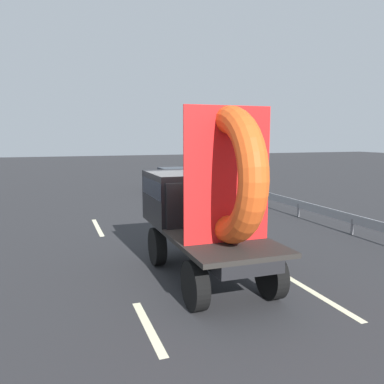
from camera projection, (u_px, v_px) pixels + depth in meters
The scene contains 8 objects.
ground_plane at pixel (192, 265), 10.50m from camera, with size 120.00×120.00×0.00m, color #28282B.
flatbed_truck at pixel (202, 200), 9.55m from camera, with size 2.02×5.01×4.00m.
distant_sedan at pixel (175, 179), 24.63m from camera, with size 1.86×4.34×1.42m.
guardrail at pixel (323, 211), 15.20m from camera, with size 0.10×12.80×0.71m.
lane_dash_left_near at pixel (148, 327), 7.10m from camera, with size 2.16×0.16×0.01m, color beige.
lane_dash_left_far at pixel (98, 227), 14.84m from camera, with size 2.91×0.16×0.01m, color beige.
lane_dash_right_near at pixel (314, 293), 8.64m from camera, with size 2.98×0.16×0.01m, color beige.
lane_dash_right_far at pixel (198, 224), 15.44m from camera, with size 2.08×0.16×0.01m, color beige.
Camera 1 is at (-3.36, -9.55, 3.40)m, focal length 37.08 mm.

